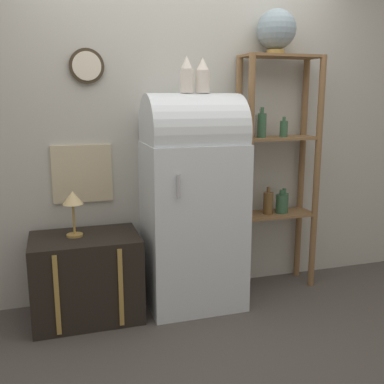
{
  "coord_description": "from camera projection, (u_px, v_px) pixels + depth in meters",
  "views": [
    {
      "loc": [
        -0.95,
        -2.77,
        1.53
      ],
      "look_at": [
        -0.01,
        0.27,
        0.86
      ],
      "focal_mm": 42.0,
      "sensor_mm": 36.0,
      "label": 1
    }
  ],
  "objects": [
    {
      "name": "shelf_unit",
      "position": [
        276.0,
        164.0,
        3.54
      ],
      "size": [
        0.63,
        0.28,
        1.84
      ],
      "color": "olive",
      "rests_on": "ground_plane"
    },
    {
      "name": "refrigerator",
      "position": [
        193.0,
        199.0,
        3.26
      ],
      "size": [
        0.69,
        0.59,
        1.56
      ],
      "color": "silver",
      "rests_on": "ground_plane"
    },
    {
      "name": "vase_left",
      "position": [
        187.0,
        76.0,
        3.06
      ],
      "size": [
        0.09,
        0.09,
        0.25
      ],
      "color": "silver",
      "rests_on": "refrigerator"
    },
    {
      "name": "desk_lamp",
      "position": [
        73.0,
        202.0,
        3.03
      ],
      "size": [
        0.14,
        0.14,
        0.32
      ],
      "color": "#AD8942",
      "rests_on": "suitcase_trunk"
    },
    {
      "name": "vase_center",
      "position": [
        203.0,
        77.0,
        3.1
      ],
      "size": [
        0.1,
        0.1,
        0.24
      ],
      "color": "silver",
      "rests_on": "refrigerator"
    },
    {
      "name": "globe",
      "position": [
        276.0,
        30.0,
        3.36
      ],
      "size": [
        0.29,
        0.29,
        0.33
      ],
      "color": "#AD8942",
      "rests_on": "shelf_unit"
    },
    {
      "name": "wall_back",
      "position": [
        181.0,
        121.0,
        3.43
      ],
      "size": [
        7.0,
        0.09,
        2.7
      ],
      "color": "#B7B7AD",
      "rests_on": "ground_plane"
    },
    {
      "name": "suitcase_trunk",
      "position": [
        87.0,
        277.0,
        3.14
      ],
      "size": [
        0.74,
        0.5,
        0.6
      ],
      "color": "black",
      "rests_on": "ground_plane"
    },
    {
      "name": "ground_plane",
      "position": [
        204.0,
        318.0,
        3.18
      ],
      "size": [
        12.0,
        12.0,
        0.0
      ],
      "primitive_type": "plane",
      "color": "#4C4742"
    }
  ]
}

